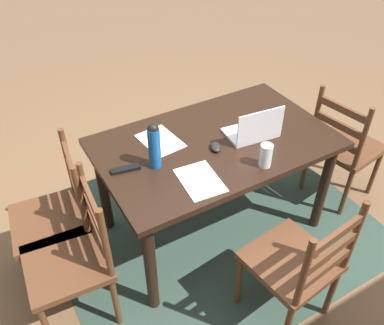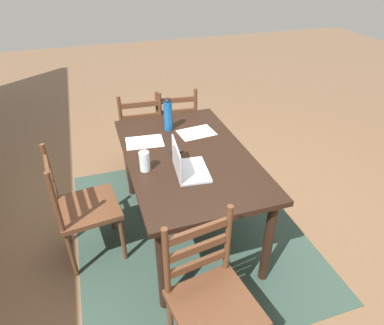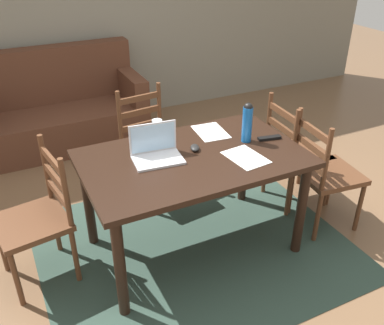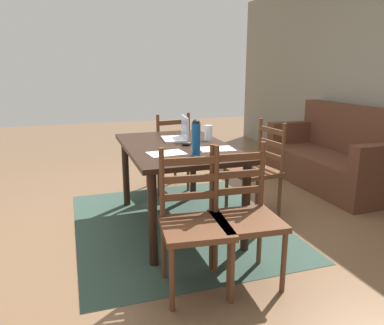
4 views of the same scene
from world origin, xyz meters
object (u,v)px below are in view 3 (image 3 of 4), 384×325
at_px(chair_right_near, 324,173).
at_px(chair_left_far, 37,219).
at_px(chair_right_far, 295,153).
at_px(chair_far_head, 150,146).
at_px(couch, 57,112).
at_px(tv_remote, 269,138).
at_px(water_bottle, 247,122).
at_px(computer_mouse, 195,148).
at_px(dining_table, 193,169).
at_px(laptop, 156,150).
at_px(drinking_glass, 157,129).

height_order(chair_right_near, chair_left_far, same).
relative_size(chair_right_far, chair_far_head, 1.00).
distance_m(couch, tv_remote, 2.56).
distance_m(couch, water_bottle, 2.47).
bearing_deg(chair_right_near, computer_mouse, 165.65).
distance_m(chair_right_near, chair_left_far, 2.10).
xyz_separation_m(dining_table, water_bottle, (0.44, 0.03, 0.25)).
distance_m(laptop, tv_remote, 0.85).
height_order(laptop, water_bottle, water_bottle).
xyz_separation_m(dining_table, drinking_glass, (-0.11, 0.35, 0.17)).
bearing_deg(chair_right_far, couch, 127.72).
distance_m(dining_table, chair_right_far, 1.07).
xyz_separation_m(chair_right_far, couch, (-1.58, 2.04, -0.11)).
xyz_separation_m(couch, computer_mouse, (0.59, -2.16, 0.44)).
relative_size(chair_far_head, computer_mouse, 9.50).
bearing_deg(laptop, computer_mouse, -3.21).
bearing_deg(water_bottle, chair_left_far, 173.97).
bearing_deg(laptop, chair_right_far, 4.42).
xyz_separation_m(drinking_glass, tv_remote, (0.72, -0.36, -0.06)).
bearing_deg(chair_right_far, dining_table, -169.77).
xyz_separation_m(chair_left_far, laptop, (0.80, -0.10, 0.37)).
xyz_separation_m(chair_far_head, drinking_glass, (-0.11, -0.48, 0.39)).
bearing_deg(chair_left_far, laptop, -7.20).
distance_m(chair_right_far, tv_remote, 0.57).
height_order(chair_right_far, tv_remote, chair_right_far).
relative_size(water_bottle, computer_mouse, 2.90).
bearing_deg(dining_table, chair_far_head, 90.34).
xyz_separation_m(chair_right_near, computer_mouse, (-0.99, 0.25, 0.33)).
xyz_separation_m(couch, water_bottle, (0.98, -2.20, 0.57)).
distance_m(chair_far_head, drinking_glass, 0.63).
xyz_separation_m(water_bottle, computer_mouse, (-0.39, 0.04, -0.13)).
height_order(dining_table, computer_mouse, computer_mouse).
height_order(chair_right_near, drinking_glass, chair_right_near).
bearing_deg(chair_right_far, chair_right_near, -89.98).
bearing_deg(laptop, drinking_glass, 65.73).
bearing_deg(dining_table, chair_right_far, 10.23).
bearing_deg(computer_mouse, chair_right_near, 7.21).
distance_m(chair_far_head, water_bottle, 1.02).
height_order(chair_right_near, water_bottle, water_bottle).
xyz_separation_m(chair_right_near, tv_remote, (-0.43, 0.16, 0.32)).
xyz_separation_m(dining_table, couch, (-0.54, 2.23, -0.32)).
bearing_deg(computer_mouse, chair_left_far, -164.61).
bearing_deg(water_bottle, tv_remote, -16.40).
distance_m(chair_left_far, drinking_glass, 1.01).
height_order(couch, laptop, laptop).
distance_m(chair_right_near, chair_right_far, 0.37).
xyz_separation_m(chair_left_far, water_bottle, (1.47, -0.16, 0.46)).
bearing_deg(computer_mouse, chair_far_head, 115.56).
height_order(chair_right_far, laptop, laptop).
bearing_deg(chair_left_far, chair_far_head, 31.87).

